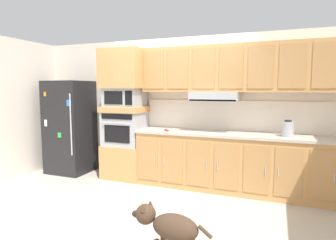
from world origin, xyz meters
name	(u,v)px	position (x,y,z in m)	size (l,w,h in m)	color
ground_plane	(156,198)	(0.00, 0.00, 0.00)	(9.60, 9.60, 0.00)	#B2A899
back_kitchen_wall	(180,109)	(0.00, 1.11, 1.25)	(6.20, 0.12, 2.50)	silver
side_panel_left	(12,109)	(-2.80, 0.00, 1.25)	(0.12, 7.10, 2.50)	silver
refrigerator	(70,127)	(-2.09, 0.68, 0.88)	(0.76, 0.73, 1.76)	black
oven_base_cabinet	(126,161)	(-0.92, 0.75, 0.30)	(0.74, 0.62, 0.60)	tan
built_in_oven	(125,128)	(-0.92, 0.75, 0.90)	(0.70, 0.62, 0.60)	#A8AAAF
appliance_mid_shelf	(125,109)	(-0.92, 0.75, 1.25)	(0.74, 0.62, 0.10)	tan
microwave	(125,97)	(-0.92, 0.75, 1.46)	(0.64, 0.54, 0.32)	#A8AAAF
appliance_upper_cabinet	(124,69)	(-0.92, 0.75, 1.96)	(0.74, 0.62, 0.68)	tan
lower_cabinet_run	(229,163)	(0.95, 0.75, 0.44)	(3.01, 0.63, 0.88)	tan
countertop_slab	(230,134)	(0.95, 0.75, 0.90)	(3.05, 0.64, 0.04)	#BCB2A3
backsplash_panel	(233,116)	(0.95, 1.04, 1.17)	(3.05, 0.02, 0.50)	white
upper_cabinet_with_hood	(232,70)	(0.94, 0.87, 1.90)	(3.01, 0.48, 0.88)	tan
screwdriver	(167,130)	(-0.05, 0.60, 0.93)	(0.17, 0.17, 0.03)	red
electric_kettle	(288,129)	(1.79, 0.70, 1.03)	(0.17, 0.17, 0.24)	#A8AAAF
dog	(169,227)	(0.79, -1.54, 0.41)	(0.77, 0.26, 0.60)	#473323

